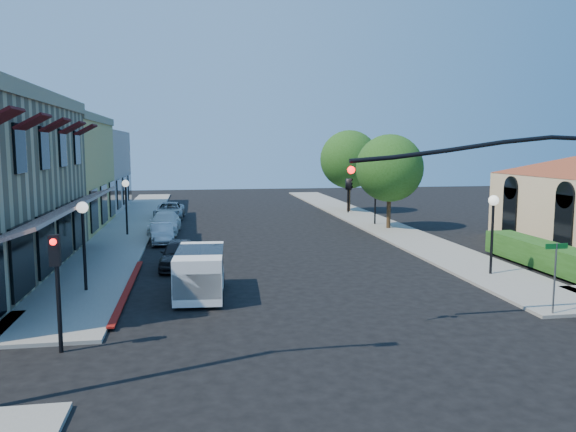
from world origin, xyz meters
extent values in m
plane|color=black|center=(0.00, 0.00, 0.00)|extent=(120.00, 120.00, 0.00)
cube|color=gray|center=(-8.75, 27.00, 0.06)|extent=(3.50, 50.00, 0.12)
cube|color=gray|center=(8.75, 27.00, 0.06)|extent=(3.50, 50.00, 0.12)
cube|color=maroon|center=(-6.90, 8.00, 0.00)|extent=(0.25, 10.00, 0.06)
cube|color=tan|center=(-10.65, 11.00, 7.80)|extent=(0.50, 18.20, 0.60)
cube|color=#561416|center=(-9.60, 11.00, 3.05)|extent=(1.75, 17.00, 0.67)
cube|color=#470E10|center=(-9.95, 4.00, 6.55)|extent=(1.02, 1.50, 0.60)
cube|color=#470E10|center=(-9.95, 7.40, 6.55)|extent=(1.02, 1.50, 0.60)
cube|color=#470E10|center=(-9.95, 10.80, 6.55)|extent=(1.02, 1.50, 0.60)
cube|color=#470E10|center=(-9.95, 14.20, 6.55)|extent=(1.02, 1.50, 0.60)
cube|color=#470E10|center=(-9.95, 17.60, 6.55)|extent=(1.02, 1.50, 0.60)
cube|color=black|center=(-10.45, 6.90, 1.60)|extent=(0.12, 2.60, 2.60)
cube|color=black|center=(-10.45, 10.30, 1.60)|extent=(0.12, 2.60, 2.60)
cube|color=black|center=(-10.45, 13.70, 1.60)|extent=(0.12, 2.60, 2.60)
cube|color=black|center=(-10.45, 17.10, 1.60)|extent=(0.12, 2.60, 2.60)
cube|color=tan|center=(-15.50, 26.00, 3.80)|extent=(10.00, 12.00, 7.60)
cube|color=#BD9C8F|center=(-15.50, 38.00, 3.50)|extent=(10.00, 12.00, 7.00)
cube|color=black|center=(14.45, 11.50, 1.80)|extent=(0.12, 1.40, 2.80)
cube|color=black|center=(14.45, 16.50, 1.80)|extent=(0.12, 1.40, 2.80)
cube|color=#214D16|center=(11.70, 9.00, 0.00)|extent=(1.40, 8.00, 1.10)
cylinder|color=black|center=(8.80, 22.00, 1.05)|extent=(0.28, 0.28, 2.10)
sphere|color=#214D16|center=(8.80, 22.00, 4.20)|extent=(4.56, 4.56, 4.56)
cylinder|color=black|center=(8.80, 32.00, 1.14)|extent=(0.28, 0.28, 2.27)
sphere|color=#214D16|center=(8.80, 32.00, 4.55)|extent=(4.94, 4.94, 4.94)
cylinder|color=black|center=(4.10, 1.50, 5.60)|extent=(7.80, 0.14, 0.14)
imported|color=black|center=(0.20, 1.50, 4.70)|extent=(0.20, 0.16, 1.00)
sphere|color=#FF0C0C|center=(0.20, 1.32, 5.00)|extent=(0.22, 0.22, 0.22)
cylinder|color=black|center=(-8.00, 1.50, 1.50)|extent=(0.12, 0.12, 3.00)
cube|color=black|center=(-8.00, 1.35, 2.90)|extent=(0.28, 0.22, 0.85)
sphere|color=#FF0C0C|center=(-8.00, 1.23, 3.15)|extent=(0.18, 0.18, 0.18)
cylinder|color=#595B5E|center=(7.50, 2.20, 1.25)|extent=(0.06, 0.06, 2.50)
cube|color=#0C591E|center=(7.50, 2.20, 2.40)|extent=(0.80, 0.04, 0.18)
cylinder|color=black|center=(-8.50, 8.00, 1.60)|extent=(0.12, 0.12, 3.20)
sphere|color=white|center=(-8.50, 8.00, 3.35)|extent=(0.44, 0.44, 0.44)
cylinder|color=black|center=(-8.50, 22.00, 1.60)|extent=(0.12, 0.12, 3.20)
sphere|color=white|center=(-8.50, 22.00, 3.35)|extent=(0.44, 0.44, 0.44)
cylinder|color=black|center=(8.50, 8.00, 1.60)|extent=(0.12, 0.12, 3.20)
sphere|color=white|center=(8.50, 8.00, 3.35)|extent=(0.44, 0.44, 0.44)
cylinder|color=black|center=(8.50, 24.00, 1.60)|extent=(0.12, 0.12, 3.20)
sphere|color=white|center=(8.50, 24.00, 3.35)|extent=(0.44, 0.44, 0.44)
cube|color=white|center=(-4.11, 6.78, 0.95)|extent=(1.99, 4.10, 1.63)
cube|color=white|center=(-4.23, 5.06, 0.86)|extent=(1.71, 0.66, 0.91)
cube|color=black|center=(-4.20, 5.38, 1.32)|extent=(1.55, 0.20, 0.82)
cube|color=black|center=(-4.09, 7.05, 1.36)|extent=(1.90, 2.47, 0.82)
cylinder|color=black|center=(-4.97, 5.47, 0.30)|extent=(0.27, 0.61, 0.60)
cylinder|color=black|center=(-4.79, 8.19, 0.30)|extent=(0.27, 0.61, 0.60)
cylinder|color=black|center=(-3.43, 5.37, 0.30)|extent=(0.27, 0.61, 0.60)
cylinder|color=black|center=(-3.25, 8.09, 0.30)|extent=(0.27, 0.61, 0.60)
imported|color=black|center=(-5.03, 12.00, 0.66)|extent=(1.86, 4.01, 1.33)
imported|color=#AFB1B4|center=(-6.20, 19.00, 0.59)|extent=(1.61, 3.68, 1.18)
imported|color=white|center=(-6.20, 22.97, 0.68)|extent=(2.12, 4.75, 1.35)
imported|color=#9FA3A4|center=(-6.20, 30.16, 0.65)|extent=(2.37, 4.78, 1.30)
camera|label=1|loc=(-4.27, -14.31, 5.69)|focal=35.00mm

